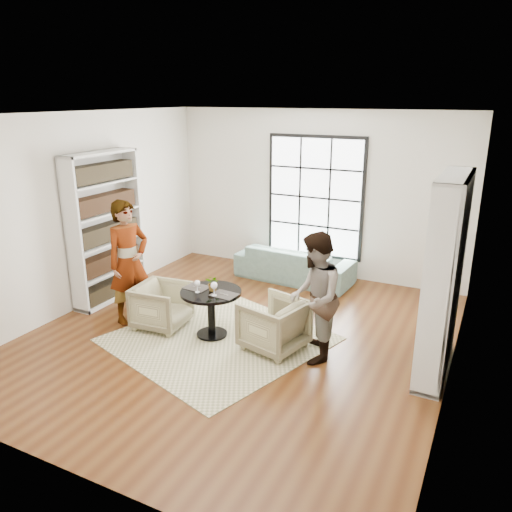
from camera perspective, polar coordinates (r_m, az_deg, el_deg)
The scene contains 16 objects.
ground at distance 7.08m, azimuth -1.98°, elevation -9.16°, with size 6.00×6.00×0.00m, color #573214.
room_shell at distance 7.06m, azimuth -0.01°, elevation 1.78°, with size 6.00×6.01×6.00m.
rug at distance 7.00m, azimuth -4.28°, elevation -9.46°, with size 2.50×2.50×0.01m, color #C6BA94.
pedestal_table at distance 6.92m, azimuth -5.14°, elevation -5.41°, with size 0.84×0.84×0.67m.
sofa at distance 9.08m, azimuth 4.41°, elevation -0.86°, with size 2.11×0.82×0.62m, color gray.
armchair_left at distance 7.34m, azimuth -10.70°, elevation -5.62°, with size 0.70×0.72×0.65m, color tan.
armchair_right at distance 6.62m, azimuth 2.04°, elevation -7.84°, with size 0.74×0.76×0.69m, color #BFB588.
person_left at distance 7.47m, azimuth -14.34°, elevation -0.67°, with size 0.67×0.44×1.83m, color gray.
person_right at distance 6.24m, azimuth 6.71°, elevation -4.76°, with size 0.81×0.63×1.66m, color gray.
placemat_left at distance 6.98m, azimuth -6.79°, elevation -3.58°, with size 0.34×0.26×0.01m, color #292623.
placemat_right at distance 6.70m, azimuth -3.64°, elevation -4.44°, with size 0.34×0.26×0.01m, color #292623.
cutlery_left at distance 6.98m, azimuth -6.79°, elevation -3.53°, with size 0.14×0.22×0.01m, color silver, non-canonical shape.
cutlery_right at distance 6.70m, azimuth -3.64°, elevation -4.39°, with size 0.14×0.22×0.01m, color silver, non-canonical shape.
wine_glass_left at distance 6.78m, azimuth -6.74°, elevation -3.16°, with size 0.08×0.08×0.17m.
wine_glass_right at distance 6.63m, azimuth -4.82°, elevation -3.43°, with size 0.09×0.09×0.20m.
flower_centerpiece at distance 6.81m, azimuth -4.90°, elevation -3.09°, with size 0.20×0.17×0.22m, color gray.
Camera 1 is at (3.01, -5.54, 3.22)m, focal length 35.00 mm.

